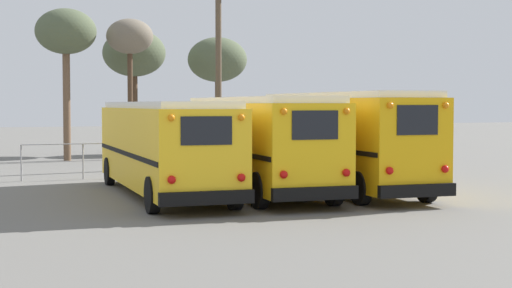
{
  "coord_description": "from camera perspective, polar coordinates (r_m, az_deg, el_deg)",
  "views": [
    {
      "loc": [
        -8.94,
        -24.77,
        2.97
      ],
      "look_at": [
        0.0,
        -0.54,
        1.64
      ],
      "focal_mm": 55.0,
      "sensor_mm": 36.0,
      "label": 1
    }
  ],
  "objects": [
    {
      "name": "school_bus_0",
      "position": [
        25.36,
        -6.74,
        -0.04
      ],
      "size": [
        2.82,
        10.72,
        3.03
      ],
      "color": "yellow",
      "rests_on": "ground"
    },
    {
      "name": "bare_tree_0",
      "position": [
        46.73,
        -8.85,
        6.49
      ],
      "size": [
        3.69,
        3.69,
        7.33
      ],
      "color": "#473323",
      "rests_on": "ground"
    },
    {
      "name": "bare_tree_2",
      "position": [
        42.28,
        -13.66,
        7.79
      ],
      "size": [
        3.16,
        3.16,
        7.92
      ],
      "color": "brown",
      "rests_on": "ground"
    },
    {
      "name": "fence_line",
      "position": [
        32.57,
        -4.28,
        -0.59
      ],
      "size": [
        14.11,
        0.06,
        1.42
      ],
      "color": "#939399",
      "rests_on": "ground"
    },
    {
      "name": "bare_tree_1",
      "position": [
        48.07,
        -2.83,
        6.11
      ],
      "size": [
        3.62,
        3.62,
        7.03
      ],
      "color": "brown",
      "rests_on": "ground"
    },
    {
      "name": "utility_pole",
      "position": [
        37.11,
        -2.74,
        5.9
      ],
      "size": [
        1.8,
        0.28,
        9.47
      ],
      "color": "brown",
      "rests_on": "ground"
    },
    {
      "name": "bare_tree_3",
      "position": [
        42.67,
        -9.17,
        7.56
      ],
      "size": [
        2.5,
        2.5,
        7.51
      ],
      "color": "#473323",
      "rests_on": "ground"
    },
    {
      "name": "ground_plane",
      "position": [
        26.5,
        -0.41,
        -3.5
      ],
      "size": [
        160.0,
        160.0,
        0.0
      ],
      "primitive_type": "plane",
      "color": "#66635E"
    },
    {
      "name": "school_bus_1",
      "position": [
        25.71,
        0.12,
        0.2
      ],
      "size": [
        2.81,
        9.97,
        3.19
      ],
      "color": "yellow",
      "rests_on": "ground"
    },
    {
      "name": "school_bus_2",
      "position": [
        26.78,
        6.3,
        0.45
      ],
      "size": [
        2.7,
        10.12,
        3.35
      ],
      "color": "#EAAA0F",
      "rests_on": "ground"
    }
  ]
}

